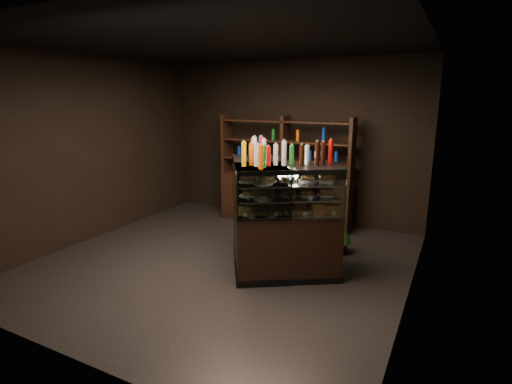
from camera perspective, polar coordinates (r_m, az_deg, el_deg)
ground at (r=5.89m, az=-4.61°, el=-9.90°), size 5.00×5.00×0.00m
room_shell at (r=5.41m, az=-5.01°, el=9.29°), size 5.02×5.02×3.01m
display_case at (r=5.44m, az=2.37°, el=-6.22°), size 1.88×1.53×1.50m
food_display at (r=5.26m, az=2.41°, el=0.25°), size 1.46×1.15×0.46m
bottles_top at (r=5.17m, az=2.51°, el=5.64°), size 1.29×1.01×0.30m
potted_conifer at (r=6.21m, az=12.06°, el=-5.06°), size 0.32×0.32×0.68m
back_shelving at (r=7.40m, az=4.07°, el=-0.01°), size 2.48×0.48×2.00m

